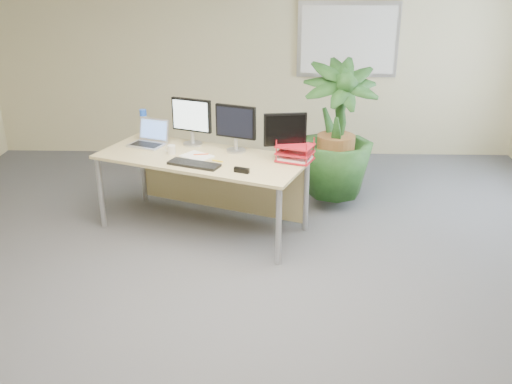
{
  "coord_description": "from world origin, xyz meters",
  "views": [
    {
      "loc": [
        0.25,
        -3.56,
        2.57
      ],
      "look_at": [
        0.13,
        0.35,
        0.93
      ],
      "focal_mm": 40.0,
      "sensor_mm": 36.0,
      "label": 1
    }
  ],
  "objects_px": {
    "floor_plant": "(336,140)",
    "monitor_right": "(236,125)",
    "laptop": "(150,139)",
    "desk": "(207,169)",
    "monitor_left": "(192,119)"
  },
  "relations": [
    {
      "from": "floor_plant",
      "to": "monitor_right",
      "type": "relative_size",
      "value": 3.24
    },
    {
      "from": "desk",
      "to": "monitor_left",
      "type": "distance_m",
      "value": 0.53
    },
    {
      "from": "floor_plant",
      "to": "laptop",
      "type": "bearing_deg",
      "value": -172.61
    },
    {
      "from": "desk",
      "to": "laptop",
      "type": "relative_size",
      "value": 5.03
    },
    {
      "from": "monitor_left",
      "to": "monitor_right",
      "type": "bearing_deg",
      "value": -23.79
    },
    {
      "from": "monitor_left",
      "to": "monitor_right",
      "type": "distance_m",
      "value": 0.5
    },
    {
      "from": "desk",
      "to": "monitor_left",
      "type": "height_order",
      "value": "monitor_left"
    },
    {
      "from": "floor_plant",
      "to": "laptop",
      "type": "height_order",
      "value": "floor_plant"
    },
    {
      "from": "floor_plant",
      "to": "desk",
      "type": "bearing_deg",
      "value": -158.9
    },
    {
      "from": "monitor_left",
      "to": "monitor_right",
      "type": "height_order",
      "value": "monitor_left"
    },
    {
      "from": "monitor_right",
      "to": "laptop",
      "type": "relative_size",
      "value": 1.07
    },
    {
      "from": "desk",
      "to": "floor_plant",
      "type": "distance_m",
      "value": 1.42
    },
    {
      "from": "laptop",
      "to": "monitor_right",
      "type": "bearing_deg",
      "value": -12.83
    },
    {
      "from": "desk",
      "to": "monitor_left",
      "type": "relative_size",
      "value": 4.56
    },
    {
      "from": "monitor_right",
      "to": "laptop",
      "type": "xyz_separation_m",
      "value": [
        -0.89,
        0.2,
        -0.2
      ]
    }
  ]
}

